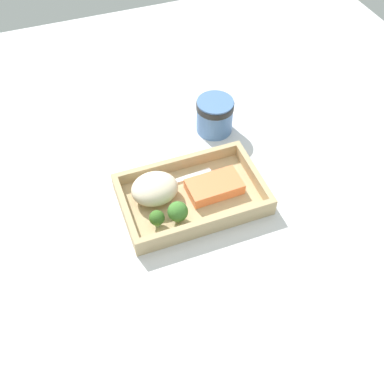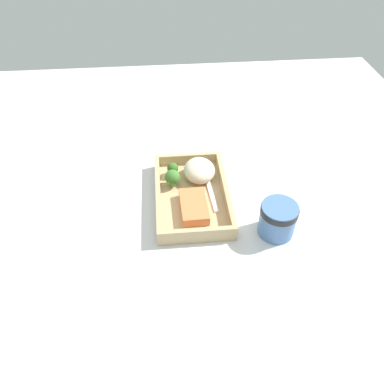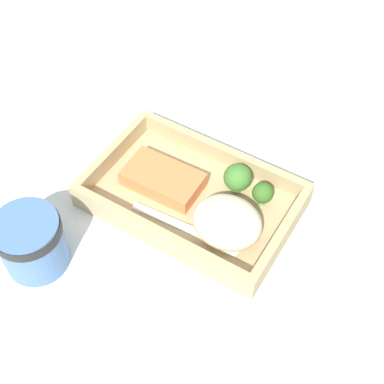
{
  "view_description": "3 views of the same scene",
  "coord_description": "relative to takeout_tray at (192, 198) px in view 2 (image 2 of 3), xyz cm",
  "views": [
    {
      "loc": [
        20.15,
        54.33,
        71.87
      ],
      "look_at": [
        0.0,
        0.0,
        2.7
      ],
      "focal_mm": 42.0,
      "sensor_mm": 36.0,
      "label": 1
    },
    {
      "loc": [
        -68.32,
        6.17,
        67.11
      ],
      "look_at": [
        0.0,
        0.0,
        2.7
      ],
      "focal_mm": 35.0,
      "sensor_mm": 36.0,
      "label": 2
    },
    {
      "loc": [
        24.1,
        -39.31,
        61.09
      ],
      "look_at": [
        0.0,
        0.0,
        2.7
      ],
      "focal_mm": 50.0,
      "sensor_mm": 36.0,
      "label": 3
    }
  ],
  "objects": [
    {
      "name": "mashed_potatoes",
      "position": [
        7.0,
        -2.57,
        3.16
      ],
      "size": [
        9.47,
        8.2,
        5.12
      ],
      "primitive_type": "ellipsoid",
      "color": "beige",
      "rests_on": "takeout_tray"
    },
    {
      "name": "broccoli_floret_2",
      "position": [
        4.61,
        4.64,
        3.3
      ],
      "size": [
        3.99,
        3.99,
        4.81
      ],
      "color": "#7E9851",
      "rests_on": "takeout_tray"
    },
    {
      "name": "salmon_fillet",
      "position": [
        -4.86,
        0.21,
        1.82
      ],
      "size": [
        11.2,
        6.62,
        2.44
      ],
      "primitive_type": "cube",
      "rotation": [
        0.0,
        0.0,
        0.03
      ],
      "color": "#F37C47",
      "rests_on": "takeout_tray"
    },
    {
      "name": "fork",
      "position": [
        3.15,
        -4.79,
        0.82
      ],
      "size": [
        15.88,
        2.84,
        0.44
      ],
      "color": "white",
      "rests_on": "takeout_tray"
    },
    {
      "name": "paper_cup",
      "position": [
        -12.43,
        -18.51,
        4.0
      ],
      "size": [
        8.58,
        8.58,
        8.24
      ],
      "color": "#4D74AE",
      "rests_on": "ground_plane"
    },
    {
      "name": "ground_plane",
      "position": [
        0.0,
        0.0,
        -1.6
      ],
      "size": [
        160.0,
        160.0,
        2.0
      ],
      "primitive_type": "cube",
      "color": "silver"
    },
    {
      "name": "tray_rim",
      "position": [
        0.0,
        0.0,
        2.04
      ],
      "size": [
        28.74,
        18.23,
        2.88
      ],
      "color": "tan",
      "rests_on": "takeout_tray"
    },
    {
      "name": "takeout_tray",
      "position": [
        0.0,
        0.0,
        0.0
      ],
      "size": [
        28.74,
        18.23,
        1.2
      ],
      "primitive_type": "cube",
      "color": "tan",
      "rests_on": "ground_plane"
    },
    {
      "name": "broccoli_floret_1",
      "position": [
        8.73,
        4.37,
        2.87
      ],
      "size": [
        3.01,
        3.01,
        3.88
      ],
      "color": "#7CA667",
      "rests_on": "takeout_tray"
    }
  ]
}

